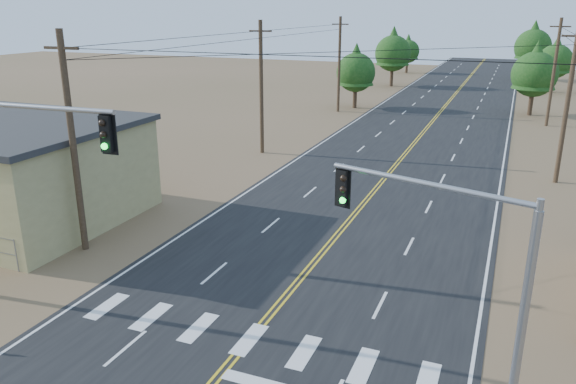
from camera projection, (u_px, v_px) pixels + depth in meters
The scene contains 14 objects.
road at pixel (389, 173), 38.54m from camera, with size 15.00×200.00×0.02m, color black.
utility_pole_left_near at pixel (73, 143), 24.85m from camera, with size 1.80×0.30×10.00m.
utility_pole_left_mid at pixel (261, 87), 42.46m from camera, with size 1.80×0.30×10.00m.
utility_pole_left_far at pixel (339, 64), 60.06m from camera, with size 1.80×0.30×10.00m.
utility_pole_right_mid at pixel (567, 104), 34.95m from camera, with size 1.80×0.30×10.00m.
utility_pole_right_far at pixel (554, 72), 52.56m from camera, with size 1.80×0.30×10.00m.
signal_mast_left at pixel (6, 169), 19.87m from camera, with size 6.92×0.63×7.88m.
signal_mast_right at pixel (462, 269), 14.05m from camera, with size 5.40×1.82×6.78m.
tree_left_near at pixel (356, 68), 62.53m from camera, with size 4.33×4.33×7.21m.
tree_left_mid at pixel (393, 50), 80.04m from camera, with size 5.08×5.08×8.47m.
tree_left_far at pixel (408, 49), 97.22m from camera, with size 3.99×3.99×6.65m.
tree_right_near at pixel (535, 70), 58.04m from camera, with size 4.66×4.66×7.76m.
tree_right_mid at pixel (556, 58), 74.34m from camera, with size 4.46×4.46×7.43m.
tree_right_far at pixel (533, 43), 87.01m from camera, with size 5.50×5.50×9.16m.
Camera 1 is at (7.48, -6.92, 10.79)m, focal length 35.00 mm.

